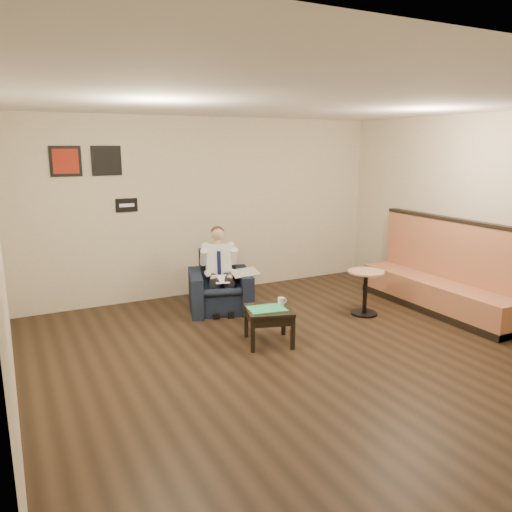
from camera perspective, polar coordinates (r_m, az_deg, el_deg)
name	(u,v)px	position (r m, az deg, el deg)	size (l,w,h in m)	color
ground	(309,358)	(5.83, 6.11, -11.49)	(6.00, 6.00, 0.00)	black
wall_back	(208,207)	(8.05, -5.48, 5.60)	(6.00, 0.02, 2.80)	beige
wall_left	(2,267)	(4.53, -27.06, -1.16)	(0.02, 6.00, 2.80)	beige
wall_right	(499,219)	(7.48, 26.01, 3.87)	(0.02, 6.00, 2.80)	beige
ceiling	(316,101)	(5.34, 6.83, 17.13)	(6.00, 6.00, 0.02)	white
seating_sign	(127,205)	(7.64, -14.57, 5.64)	(0.32, 0.02, 0.20)	black
art_print_left	(66,161)	(7.46, -20.93, 10.08)	(0.42, 0.03, 0.42)	#9D2413
art_print_right	(106,161)	(7.55, -16.73, 10.39)	(0.42, 0.03, 0.42)	black
armchair	(220,282)	(7.27, -4.15, -2.98)	(0.87, 0.87, 0.84)	black
seated_man	(221,273)	(7.13, -4.07, -2.00)	(0.55, 0.83, 1.16)	silver
lap_papers	(221,279)	(7.06, -3.98, -2.66)	(0.19, 0.28, 0.01)	white
newspaper	(245,272)	(7.19, -1.29, -1.87)	(0.37, 0.46, 0.01)	silver
side_table	(269,326)	(6.12, 1.46, -7.98)	(0.54, 0.54, 0.44)	black
green_folder	(267,309)	(6.02, 1.24, -6.05)	(0.44, 0.31, 0.01)	#29D174
coffee_mug	(281,301)	(6.17, 2.87, -5.18)	(0.08, 0.08, 0.09)	white
smartphone	(270,304)	(6.20, 1.63, -5.51)	(0.14, 0.07, 0.01)	black
banquette	(439,266)	(7.67, 20.17, -1.09)	(0.62, 2.58, 1.32)	#AD6543
cafe_table	(365,293)	(7.27, 12.36, -4.11)	(0.51, 0.51, 0.64)	tan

